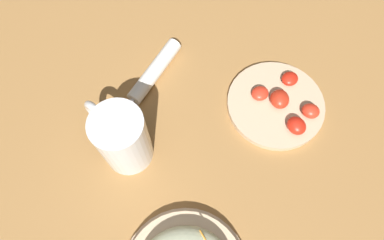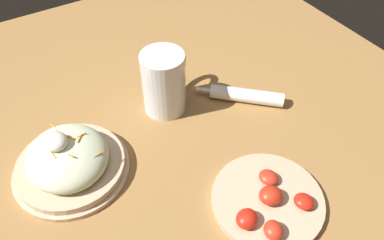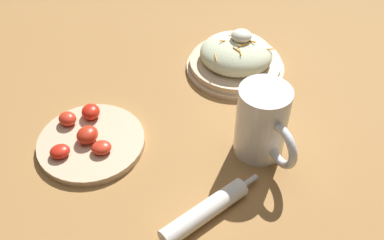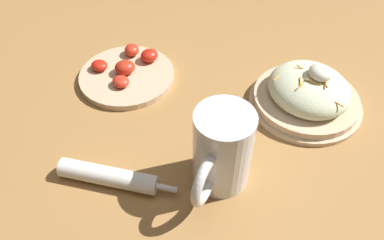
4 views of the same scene
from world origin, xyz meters
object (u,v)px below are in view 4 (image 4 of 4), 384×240
at_px(salad_plate, 308,93).
at_px(tomato_plate, 127,73).
at_px(napkin_roll, 109,176).
at_px(beer_mug, 221,153).

xyz_separation_m(salad_plate, tomato_plate, (-0.26, -0.29, -0.02)).
distance_m(salad_plate, napkin_roll, 0.42).
bearing_deg(salad_plate, napkin_roll, -92.19).
xyz_separation_m(napkin_roll, tomato_plate, (-0.25, 0.14, -0.01)).
bearing_deg(napkin_roll, tomato_plate, 151.44).
height_order(napkin_roll, tomato_plate, tomato_plate).
height_order(salad_plate, napkin_roll, salad_plate).
height_order(beer_mug, napkin_roll, beer_mug).
bearing_deg(beer_mug, napkin_roll, -116.03).
relative_size(salad_plate, napkin_roll, 1.37).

